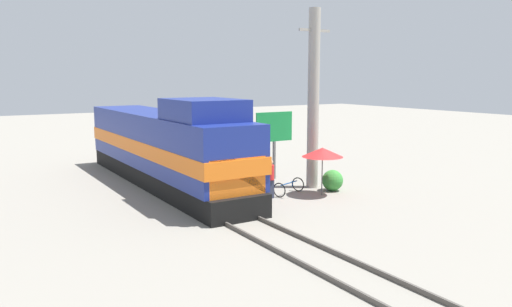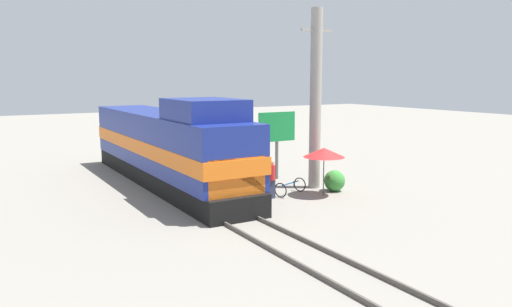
{
  "view_description": "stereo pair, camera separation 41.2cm",
  "coord_description": "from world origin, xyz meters",
  "px_view_note": "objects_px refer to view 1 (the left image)",
  "views": [
    {
      "loc": [
        -9.1,
        -18.42,
        5.43
      ],
      "look_at": [
        1.2,
        -1.73,
        2.42
      ],
      "focal_mm": 35.0,
      "sensor_mm": 36.0,
      "label": 1
    },
    {
      "loc": [
        -8.74,
        -18.63,
        5.43
      ],
      "look_at": [
        1.2,
        -1.73,
        2.42
      ],
      "focal_mm": 35.0,
      "sensor_mm": 36.0,
      "label": 2
    }
  ],
  "objects_px": {
    "utility_pole": "(313,99)",
    "bicycle": "(289,187)",
    "billboard_sign": "(274,130)",
    "locomotive": "(166,148)",
    "person_bystander": "(270,177)",
    "vendor_umbrella": "(323,152)"
  },
  "relations": [
    {
      "from": "vendor_umbrella",
      "to": "person_bystander",
      "type": "height_order",
      "value": "vendor_umbrella"
    },
    {
      "from": "vendor_umbrella",
      "to": "billboard_sign",
      "type": "height_order",
      "value": "billboard_sign"
    },
    {
      "from": "person_bystander",
      "to": "bicycle",
      "type": "distance_m",
      "value": 1.33
    },
    {
      "from": "vendor_umbrella",
      "to": "billboard_sign",
      "type": "relative_size",
      "value": 0.62
    },
    {
      "from": "billboard_sign",
      "to": "bicycle",
      "type": "height_order",
      "value": "billboard_sign"
    },
    {
      "from": "utility_pole",
      "to": "vendor_umbrella",
      "type": "bearing_deg",
      "value": -112.71
    },
    {
      "from": "locomotive",
      "to": "person_bystander",
      "type": "relative_size",
      "value": 9.12
    },
    {
      "from": "utility_pole",
      "to": "person_bystander",
      "type": "distance_m",
      "value": 4.63
    },
    {
      "from": "vendor_umbrella",
      "to": "billboard_sign",
      "type": "distance_m",
      "value": 4.34
    },
    {
      "from": "billboard_sign",
      "to": "person_bystander",
      "type": "height_order",
      "value": "billboard_sign"
    },
    {
      "from": "billboard_sign",
      "to": "person_bystander",
      "type": "bearing_deg",
      "value": -125.9
    },
    {
      "from": "utility_pole",
      "to": "bicycle",
      "type": "bearing_deg",
      "value": -160.73
    },
    {
      "from": "billboard_sign",
      "to": "person_bystander",
      "type": "relative_size",
      "value": 2.03
    },
    {
      "from": "locomotive",
      "to": "bicycle",
      "type": "bearing_deg",
      "value": -48.63
    },
    {
      "from": "locomotive",
      "to": "utility_pole",
      "type": "distance_m",
      "value": 7.69
    },
    {
      "from": "locomotive",
      "to": "person_bystander",
      "type": "bearing_deg",
      "value": -58.53
    },
    {
      "from": "billboard_sign",
      "to": "person_bystander",
      "type": "distance_m",
      "value": 4.68
    },
    {
      "from": "bicycle",
      "to": "billboard_sign",
      "type": "bearing_deg",
      "value": -43.24
    },
    {
      "from": "billboard_sign",
      "to": "bicycle",
      "type": "bearing_deg",
      "value": -112.62
    },
    {
      "from": "locomotive",
      "to": "billboard_sign",
      "type": "distance_m",
      "value": 5.79
    },
    {
      "from": "locomotive",
      "to": "bicycle",
      "type": "height_order",
      "value": "locomotive"
    },
    {
      "from": "person_bystander",
      "to": "billboard_sign",
      "type": "bearing_deg",
      "value": 54.1
    }
  ]
}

